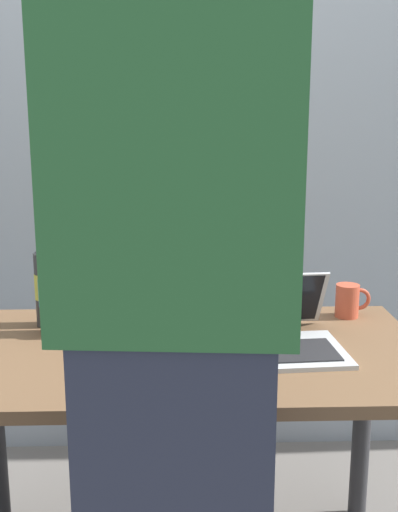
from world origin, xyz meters
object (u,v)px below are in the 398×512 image
object	(u,v)px
beer_bottle_dark	(51,290)
laptop	(276,332)
beer_bottle_brown	(46,283)
beer_bottle_amber	(118,291)
coffee_mug	(349,301)
person_figure	(176,334)

from	to	relation	value
beer_bottle_dark	laptop	bearing A→B (deg)	-10.35
beer_bottle_brown	beer_bottle_amber	bearing A→B (deg)	-21.02
laptop	coffee_mug	distance (m)	0.35
beer_bottle_brown	person_figure	xyz separation A→B (m)	(0.38, -0.75, 0.11)
beer_bottle_dark	beer_bottle_brown	xyz separation A→B (m)	(-0.03, 0.08, -0.00)
beer_bottle_dark	person_figure	xyz separation A→B (m)	(0.35, -0.68, 0.11)
beer_bottle_amber	beer_bottle_dark	size ratio (longest dim) A/B	1.00
person_figure	coffee_mug	world-z (taller)	person_figure
beer_bottle_amber	beer_bottle_dark	world-z (taller)	same
beer_bottle_dark	beer_bottle_brown	size ratio (longest dim) A/B	0.95
beer_bottle_dark	coffee_mug	distance (m)	0.88
beer_bottle_brown	coffee_mug	size ratio (longest dim) A/B	3.16
beer_bottle_amber	beer_bottle_dark	bearing A→B (deg)	177.69
laptop	coffee_mug	xyz separation A→B (m)	(0.26, 0.24, 0.01)
laptop	coffee_mug	bearing A→B (deg)	42.58
beer_bottle_dark	coffee_mug	xyz separation A→B (m)	(0.87, 0.12, -0.08)
person_figure	beer_bottle_amber	bearing A→B (deg)	103.75
laptop	beer_bottle_amber	bearing A→B (deg)	166.25
beer_bottle_amber	person_figure	bearing A→B (deg)	-76.25
beer_bottle_dark	beer_bottle_brown	distance (m)	0.08
beer_bottle_amber	beer_bottle_dark	xyz separation A→B (m)	(-0.19, 0.01, 0.00)
beer_bottle_brown	person_figure	bearing A→B (deg)	-63.24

